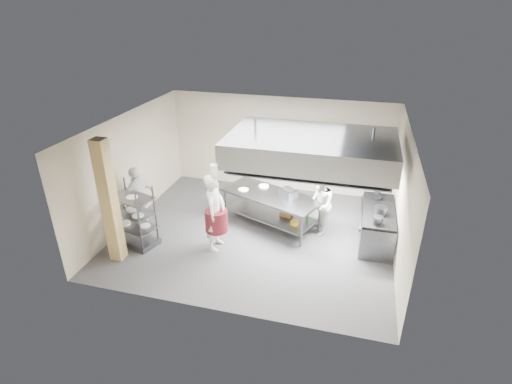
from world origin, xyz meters
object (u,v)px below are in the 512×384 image
(cooking_range, at_px, (377,226))
(chef_head, at_px, (215,212))
(griddle, at_px, (288,193))
(chef_line, at_px, (320,204))
(pass_rack, at_px, (134,215))
(stockpot, at_px, (381,210))
(island, at_px, (271,209))
(chef_plating, at_px, (139,199))

(cooking_range, bearing_deg, chef_head, -160.76)
(chef_head, bearing_deg, griddle, -47.11)
(chef_head, xyz_separation_m, chef_line, (2.38, 1.35, -0.15))
(pass_rack, relative_size, chef_line, 0.96)
(stockpot, bearing_deg, griddle, 172.58)
(cooking_range, height_order, stockpot, stockpot)
(island, distance_m, cooking_range, 2.80)
(chef_line, bearing_deg, stockpot, 69.16)
(cooking_range, relative_size, griddle, 4.70)
(pass_rack, height_order, chef_head, chef_head)
(island, relative_size, cooking_range, 1.32)
(stockpot, bearing_deg, chef_head, -163.93)
(chef_head, distance_m, chef_line, 2.74)
(chef_line, xyz_separation_m, griddle, (-0.85, 0.07, 0.18))
(island, xyz_separation_m, pass_rack, (-3.08, -1.81, 0.35))
(cooking_range, xyz_separation_m, stockpot, (0.02, -0.23, 0.58))
(stockpot, bearing_deg, island, 173.15)
(island, xyz_separation_m, cooking_range, (2.80, -0.11, -0.04))
(chef_line, relative_size, stockpot, 5.69)
(cooking_range, height_order, chef_plating, chef_plating)
(griddle, bearing_deg, island, -147.95)
(chef_line, bearing_deg, island, -106.46)
(stockpot, bearing_deg, chef_line, 171.10)
(pass_rack, distance_m, chef_head, 2.06)
(cooking_range, height_order, griddle, griddle)
(island, relative_size, griddle, 6.22)
(cooking_range, height_order, chef_line, chef_line)
(chef_head, relative_size, chef_line, 1.18)
(pass_rack, height_order, griddle, pass_rack)
(griddle, bearing_deg, stockpot, 28.63)
(island, relative_size, chef_line, 1.58)
(pass_rack, bearing_deg, chef_plating, 124.43)
(chef_plating, bearing_deg, chef_head, 98.69)
(stockpot, bearing_deg, pass_rack, -166.00)
(pass_rack, xyz_separation_m, stockpot, (5.90, 1.47, 0.20))
(pass_rack, bearing_deg, island, 47.16)
(chef_head, distance_m, griddle, 2.08)
(pass_rack, relative_size, stockpot, 5.45)
(pass_rack, height_order, cooking_range, pass_rack)
(chef_line, distance_m, griddle, 0.87)
(pass_rack, xyz_separation_m, chef_head, (2.02, 0.35, 0.18))
(cooking_range, xyz_separation_m, chef_head, (-3.86, -1.35, 0.57))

